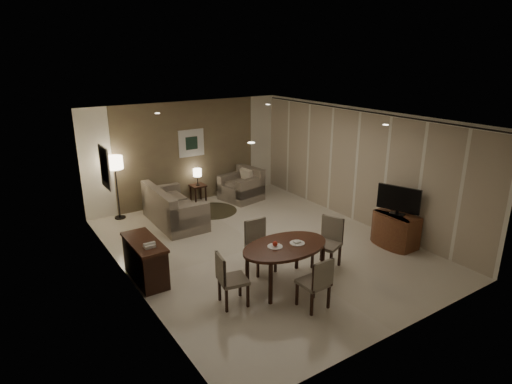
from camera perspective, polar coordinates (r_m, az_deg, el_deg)
room_shell at (r=8.91m, az=-0.71°, el=1.56°), size 5.50×7.00×2.70m
taupe_accent at (r=11.54m, az=-9.06°, el=5.22°), size 3.96×0.03×2.70m
curtain_wall at (r=10.28m, az=13.21°, el=3.19°), size 0.08×6.70×2.58m
curtain_rod at (r=10.03m, az=13.76°, el=10.48°), size 0.03×6.80×0.03m
art_back_frame at (r=11.50m, az=-8.62°, el=6.47°), size 0.72×0.03×0.72m
art_back_canvas at (r=11.49m, az=-8.58°, el=6.46°), size 0.34×0.01×0.34m
art_left_frame at (r=8.45m, az=-19.52°, el=3.10°), size 0.03×0.60×0.80m
art_left_canvas at (r=8.46m, az=-19.42°, el=3.11°), size 0.01×0.46×0.64m
downlight_nl at (r=6.05m, az=-0.64°, el=6.58°), size 0.10×0.10×0.01m
downlight_nr at (r=7.90m, az=16.90°, el=8.57°), size 0.10×0.10×0.01m
downlight_fl at (r=9.24m, az=-13.02°, el=10.19°), size 0.10×0.10×0.01m
downlight_fr at (r=10.54m, az=1.59°, el=11.59°), size 0.10×0.10×0.01m
console_desk at (r=7.93m, az=-14.54°, el=-8.83°), size 0.48×1.20×0.75m
telephone at (r=7.49m, az=-14.02°, el=-6.84°), size 0.20×0.14×0.09m
tv_cabinet at (r=9.47m, az=18.15°, el=-4.79°), size 0.48×0.90×0.70m
flat_tv at (r=9.22m, az=18.48°, el=-0.98°), size 0.36×0.85×0.60m
dining_table at (r=7.54m, az=3.86°, el=-9.72°), size 1.60×1.00×0.75m
chair_near at (r=6.96m, az=7.65°, el=-11.79°), size 0.44×0.44×0.89m
chair_far at (r=7.94m, az=0.71°, el=-7.35°), size 0.48×0.48×0.95m
chair_left at (r=6.97m, az=-3.05°, el=-11.53°), size 0.51×0.51×0.90m
chair_right at (r=8.17m, az=9.41°, el=-6.85°), size 0.60×0.60×0.95m
plate_a at (r=7.31m, az=2.55°, el=-7.28°), size 0.26×0.26×0.02m
plate_b at (r=7.46m, az=5.52°, el=-6.80°), size 0.26×0.26×0.02m
fruit_apple at (r=7.29m, az=2.56°, el=-6.91°), size 0.09×0.09×0.09m
napkin at (r=7.45m, az=5.52°, el=-6.64°), size 0.12×0.08×0.03m
round_rug at (r=11.06m, az=-5.77°, el=-2.50°), size 1.23×1.23×0.01m
sofa at (r=10.29m, az=-10.82°, el=-1.74°), size 1.91×0.98×0.89m
armchair at (r=11.73m, az=-2.01°, el=1.00°), size 1.08×1.12×0.86m
side_table at (r=11.68m, az=-7.71°, el=-0.20°), size 0.38×0.38×0.48m
table_lamp at (r=11.54m, az=-7.82°, el=2.12°), size 0.22×0.22×0.50m
floor_lamp at (r=10.83m, az=-18.04°, el=0.53°), size 0.39×0.39×1.56m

